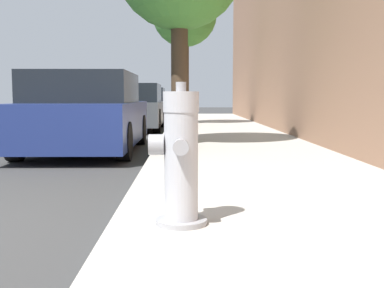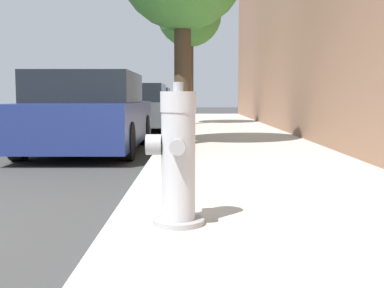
% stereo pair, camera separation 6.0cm
% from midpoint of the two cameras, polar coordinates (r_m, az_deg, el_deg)
% --- Properties ---
extents(sidewalk_slab, '(2.78, 40.00, 0.15)m').
position_cam_midpoint_polar(sidewalk_slab, '(3.40, 13.95, -10.06)').
color(sidewalk_slab, '#B7B2A8').
rests_on(sidewalk_slab, ground_plane).
extents(fire_hydrant, '(0.38, 0.39, 0.93)m').
position_cam_midpoint_polar(fire_hydrant, '(3.12, -1.95, -1.86)').
color(fire_hydrant, '#97979C').
rests_on(fire_hydrant, sidewalk_slab).
extents(parked_car_near, '(1.85, 4.12, 1.39)m').
position_cam_midpoint_polar(parked_car_near, '(8.72, -12.65, 3.48)').
color(parked_car_near, navy).
rests_on(parked_car_near, ground_plane).
extents(parked_car_mid, '(1.69, 4.09, 1.34)m').
position_cam_midpoint_polar(parked_car_mid, '(14.16, -7.06, 4.28)').
color(parked_car_mid, '#4C5156').
rests_on(parked_car_mid, ground_plane).
extents(parked_car_far, '(1.78, 3.93, 1.33)m').
position_cam_midpoint_polar(parked_car_far, '(20.30, -5.68, 4.72)').
color(parked_car_far, black).
rests_on(parked_car_far, ground_plane).
extents(street_tree_far, '(1.93, 1.93, 4.25)m').
position_cam_midpoint_polar(street_tree_far, '(14.87, -1.00, 14.96)').
color(street_tree_far, '#423323').
rests_on(street_tree_far, sidewalk_slab).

